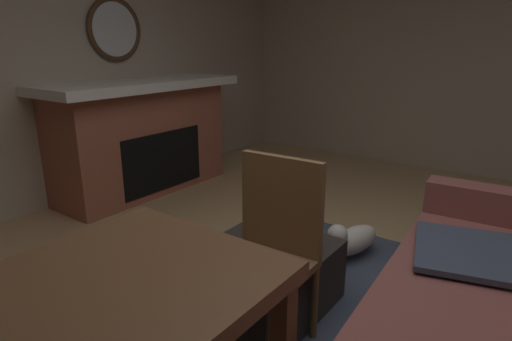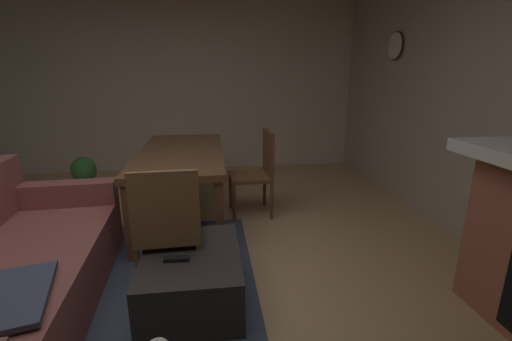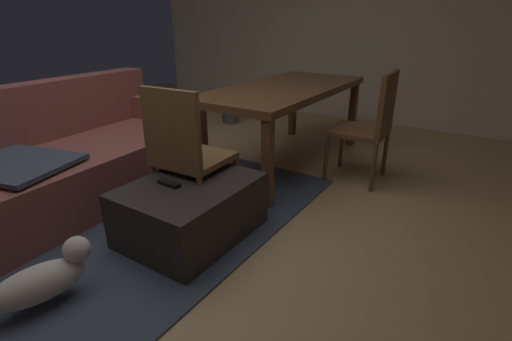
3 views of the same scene
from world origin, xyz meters
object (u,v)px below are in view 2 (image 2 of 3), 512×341
Objects in this scene: dining_chair_south at (259,168)px; potted_plant at (84,174)px; ottoman_coffee_table at (192,277)px; dining_table at (181,158)px; wall_clock at (396,46)px; tv_remote at (177,259)px; dining_chair_west at (168,224)px.

dining_chair_south reaches higher than potted_plant.
ottoman_coffee_table is 0.43× the size of dining_table.
ottoman_coffee_table is at bearing 130.54° from wall_clock.
tv_remote is 0.33× the size of potted_plant.
dining_table is at bearing -125.27° from potted_plant.
dining_chair_south is 1.57m from dining_chair_west.
wall_clock reaches higher than potted_plant.
wall_clock reaches higher than ottoman_coffee_table.
wall_clock is (0.59, -1.76, 1.31)m from dining_chair_south.
dining_table is at bearing 0.16° from dining_chair_west.
wall_clock is (-0.35, -3.90, 1.57)m from potted_plant.
dining_table reaches higher than potted_plant.
wall_clock is at bearing -71.60° from dining_chair_south.
dining_chair_south reaches higher than ottoman_coffee_table.
dining_table is 2.89m from wall_clock.
tv_remote is 2.87m from potted_plant.
potted_plant is at bearing 66.47° from dining_chair_south.
wall_clock is at bearing -53.12° from dining_chair_west.
dining_chair_west is at bearing -179.84° from dining_table.
potted_plant is (2.42, 1.48, 0.08)m from ottoman_coffee_table.
potted_plant is 4.22m from wall_clock.
dining_table is 1.35m from dining_chair_west.
dining_chair_west is (-1.34, -0.00, -0.14)m from dining_table.
dining_chair_west is (0.23, 0.07, 0.14)m from tv_remote.
tv_remote is (-0.09, 0.08, 0.20)m from ottoman_coffee_table.
dining_chair_west reaches higher than dining_table.
dining_table is at bearing 6.07° from ottoman_coffee_table.
dining_chair_west reaches higher than ottoman_coffee_table.
potted_plant is (2.28, 1.33, -0.25)m from dining_chair_west.
ottoman_coffee_table is 0.88× the size of dining_chair_south.
dining_table is (1.48, 0.16, 0.48)m from ottoman_coffee_table.
dining_chair_south and dining_chair_west have the same top height.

